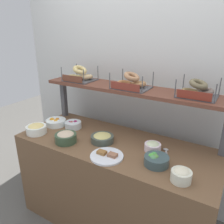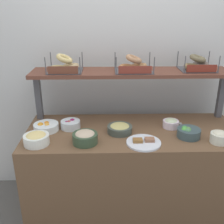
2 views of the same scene
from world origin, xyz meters
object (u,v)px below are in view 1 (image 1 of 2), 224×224
at_px(serving_spoon_near_plate, 166,152).
at_px(bowl_potato_salad, 181,175).
at_px(bagel_basket_plain, 80,76).
at_px(bowl_scallion_spread, 153,146).
at_px(bowl_veggie_mix, 156,160).
at_px(bowl_tuna_salad, 66,137).
at_px(bowl_beet_salad, 73,125).
at_px(bowl_fruit_salad, 56,122).
at_px(bowl_hummus, 102,138).
at_px(bowl_egg_salad, 36,129).
at_px(bagel_basket_poppy, 197,91).
at_px(serving_plate_white, 107,156).
at_px(bagel_basket_everything, 131,83).

bearing_deg(serving_spoon_near_plate, bowl_potato_salad, -56.56).
relative_size(serving_spoon_near_plate, bagel_basket_plain, 0.57).
relative_size(bowl_potato_salad, bowl_scallion_spread, 1.01).
bearing_deg(bowl_veggie_mix, bagel_basket_plain, 158.63).
relative_size(bowl_tuna_salad, bowl_beet_salad, 1.17).
bearing_deg(bagel_basket_plain, bowl_tuna_salad, -68.00).
relative_size(bowl_tuna_salad, bowl_veggie_mix, 1.05).
height_order(bowl_fruit_salad, bowl_scallion_spread, bowl_scallion_spread).
relative_size(bowl_scallion_spread, bagel_basket_plain, 0.46).
distance_m(bowl_beet_salad, bowl_hummus, 0.41).
height_order(bowl_egg_salad, bagel_basket_poppy, bagel_basket_poppy).
bearing_deg(bagel_basket_poppy, bowl_scallion_spread, -136.21).
xyz_separation_m(bowl_beet_salad, bowl_veggie_mix, (0.92, -0.18, 0.00)).
distance_m(bowl_fruit_salad, bowl_scallion_spread, 1.03).
xyz_separation_m(serving_plate_white, bagel_basket_poppy, (0.50, 0.50, 0.47)).
distance_m(bowl_beet_salad, bowl_veggie_mix, 0.94).
distance_m(bowl_egg_salad, serving_plate_white, 0.79).
relative_size(bowl_egg_salad, bowl_beet_salad, 1.16).
height_order(bowl_hummus, bagel_basket_poppy, bagel_basket_poppy).
height_order(bowl_veggie_mix, serving_spoon_near_plate, bowl_veggie_mix).
distance_m(bowl_scallion_spread, serving_plate_white, 0.38).
bearing_deg(bagel_basket_poppy, bowl_beet_salad, -168.34).
distance_m(bowl_beet_salad, bowl_potato_salad, 1.16).
bearing_deg(bowl_scallion_spread, bagel_basket_everything, 147.15).
distance_m(bowl_fruit_salad, bagel_basket_everything, 0.88).
bearing_deg(bagel_basket_poppy, serving_spoon_near_plate, -122.82).
height_order(bowl_veggie_mix, bagel_basket_everything, bagel_basket_everything).
xyz_separation_m(bagel_basket_plain, bagel_basket_poppy, (1.12, 0.03, -0.00)).
distance_m(bowl_egg_salad, bowl_beet_salad, 0.34).
bearing_deg(bowl_tuna_salad, bowl_potato_salad, -1.10).
xyz_separation_m(bowl_veggie_mix, serving_spoon_near_plate, (0.01, 0.20, -0.03)).
bearing_deg(bagel_basket_plain, serving_plate_white, -37.76).
distance_m(bowl_beet_salad, bagel_basket_plain, 0.49).
height_order(bowl_scallion_spread, bagel_basket_plain, bagel_basket_plain).
distance_m(serving_plate_white, bagel_basket_everything, 0.66).
distance_m(bowl_egg_salad, bowl_hummus, 0.64).
bearing_deg(bowl_veggie_mix, serving_plate_white, -164.86).
bearing_deg(serving_spoon_near_plate, bagel_basket_everything, 157.12).
height_order(bowl_beet_salad, bowl_veggie_mix, bowl_veggie_mix).
relative_size(bowl_egg_salad, bagel_basket_everything, 0.60).
height_order(bowl_tuna_salad, bagel_basket_plain, bagel_basket_plain).
bearing_deg(bowl_tuna_salad, bowl_beet_salad, 117.98).
height_order(bowl_veggie_mix, bagel_basket_plain, bagel_basket_plain).
height_order(bowl_potato_salad, bowl_scallion_spread, bowl_potato_salad).
xyz_separation_m(bowl_potato_salad, bowl_scallion_spread, (-0.30, 0.27, -0.01)).
xyz_separation_m(bowl_veggie_mix, bagel_basket_plain, (-0.97, 0.38, 0.44)).
distance_m(bowl_fruit_salad, bagel_basket_poppy, 1.37).
relative_size(bowl_beet_salad, serving_spoon_near_plate, 0.96).
bearing_deg(serving_plate_white, bowl_scallion_spread, 46.04).
relative_size(bowl_tuna_salad, bowl_egg_salad, 1.00).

